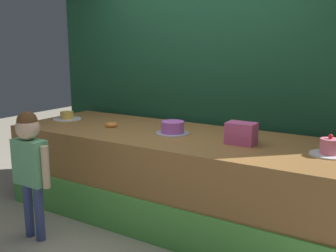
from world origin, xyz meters
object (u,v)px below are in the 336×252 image
(donut, at_px, (111,125))
(cake_left, at_px, (67,117))
(cake_center, at_px, (173,128))
(child_figure, at_px, (30,158))
(pink_box, at_px, (241,133))
(cake_right, at_px, (330,148))

(donut, relative_size, cake_left, 0.40)
(cake_left, xyz_separation_m, cake_center, (1.37, 0.01, 0.02))
(child_figure, distance_m, donut, 0.95)
(child_figure, relative_size, cake_center, 3.51)
(child_figure, xyz_separation_m, pink_box, (1.45, 0.97, 0.19))
(cake_left, relative_size, cake_center, 0.99)
(donut, bearing_deg, cake_left, 175.18)
(cake_right, bearing_deg, pink_box, -177.75)
(child_figure, distance_m, cake_left, 1.17)
(cake_right, bearing_deg, cake_left, 179.99)
(cake_left, bearing_deg, cake_center, 0.32)
(child_figure, xyz_separation_m, cake_left, (-0.60, 1.00, 0.14))
(cake_center, bearing_deg, pink_box, -2.90)
(pink_box, height_order, cake_center, pink_box)
(donut, bearing_deg, pink_box, 1.28)
(donut, relative_size, cake_right, 0.44)
(cake_center, distance_m, cake_right, 1.37)
(pink_box, xyz_separation_m, donut, (-1.37, -0.03, -0.07))
(pink_box, relative_size, cake_left, 0.77)
(donut, xyz_separation_m, cake_left, (-0.68, 0.06, 0.01))
(child_figure, height_order, cake_right, child_figure)
(pink_box, height_order, donut, pink_box)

